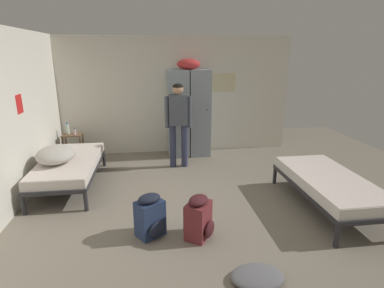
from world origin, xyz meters
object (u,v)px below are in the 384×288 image
at_px(locker_bank, 189,111).
at_px(lotion_bottle, 75,132).
at_px(backpack_navy, 150,217).
at_px(water_bottle, 68,129).
at_px(bedding_heap, 56,154).
at_px(person_traveler, 178,118).
at_px(backpack_maroon, 199,218).
at_px(clothes_pile_grey, 257,277).
at_px(bed_right, 329,183).
at_px(shelf_unit, 73,145).
at_px(bed_left_rear, 69,165).

bearing_deg(locker_bank, lotion_bottle, -176.94).
bearing_deg(backpack_navy, water_bottle, 118.79).
xyz_separation_m(bedding_heap, person_traveler, (2.05, 0.85, 0.36)).
relative_size(locker_bank, backpack_maroon, 3.76).
relative_size(backpack_navy, clothes_pile_grey, 1.03).
relative_size(bedding_heap, water_bottle, 2.98).
xyz_separation_m(bed_right, bedding_heap, (-4.04, 1.13, 0.24)).
height_order(locker_bank, clothes_pile_grey, locker_bank).
distance_m(person_traveler, clothes_pile_grey, 3.47).
relative_size(person_traveler, backpack_maroon, 2.98).
distance_m(locker_bank, shelf_unit, 2.53).
distance_m(bed_right, clothes_pile_grey, 2.05).
bearing_deg(shelf_unit, person_traveler, -16.79).
height_order(locker_bank, water_bottle, locker_bank).
bearing_deg(locker_bank, water_bottle, -178.48).
relative_size(person_traveler, backpack_navy, 2.98).
bearing_deg(backpack_navy, backpack_maroon, -11.60).
relative_size(water_bottle, backpack_navy, 0.44).
xyz_separation_m(bed_left_rear, clothes_pile_grey, (2.38, -2.61, -0.33)).
bearing_deg(water_bottle, bedding_heap, -82.98).
height_order(bed_left_rear, person_traveler, person_traveler).
distance_m(bedding_heap, clothes_pile_grey, 3.57).
relative_size(locker_bank, clothes_pile_grey, 3.88).
xyz_separation_m(backpack_navy, backpack_maroon, (0.58, -0.12, 0.00)).
distance_m(bed_left_rear, clothes_pile_grey, 3.54).
xyz_separation_m(bedding_heap, clothes_pile_grey, (2.52, -2.46, -0.57)).
distance_m(bedding_heap, backpack_maroon, 2.66).
relative_size(bed_right, person_traveler, 1.16).
distance_m(locker_bank, lotion_bottle, 2.40).
xyz_separation_m(water_bottle, clothes_pile_grey, (2.71, -3.98, -0.63)).
height_order(bed_left_rear, lotion_bottle, lotion_bottle).
bearing_deg(backpack_maroon, bed_left_rear, 137.12).
bearing_deg(backpack_maroon, bed_right, 14.44).
bearing_deg(water_bottle, bed_right, -32.06).
distance_m(bedding_heap, lotion_bottle, 1.46).
height_order(backpack_navy, backpack_maroon, same).
relative_size(bedding_heap, backpack_maroon, 1.31).
relative_size(lotion_bottle, backpack_maroon, 0.26).
bearing_deg(locker_bank, bed_left_rear, -146.81).
distance_m(water_bottle, clothes_pile_grey, 4.85).
distance_m(lotion_bottle, clothes_pile_grey, 4.72).
bearing_deg(backpack_navy, clothes_pile_grey, -42.26).
height_order(bed_right, lotion_bottle, lotion_bottle).
height_order(bed_right, clothes_pile_grey, bed_right).
bearing_deg(bed_right, water_bottle, 147.94).
relative_size(bed_right, lotion_bottle, 13.16).
xyz_separation_m(locker_bank, clothes_pile_grey, (0.18, -4.05, -0.92)).
bearing_deg(shelf_unit, locker_bank, 2.04).
bearing_deg(locker_bank, bedding_heap, -145.87).
height_order(shelf_unit, backpack_maroon, shelf_unit).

